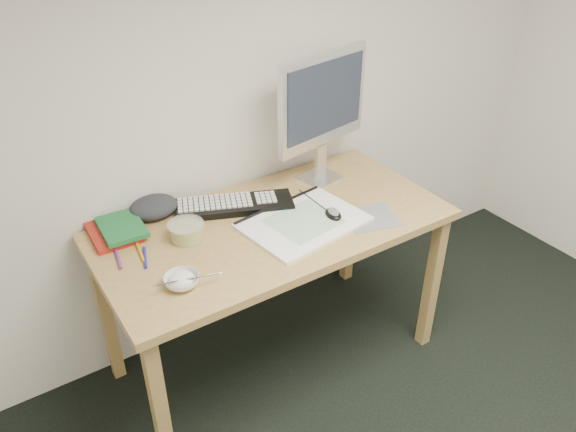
% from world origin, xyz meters
% --- Properties ---
extents(desk, '(1.40, 0.70, 0.75)m').
position_xyz_m(desk, '(-0.08, 1.43, 0.67)').
color(desk, tan).
rests_on(desk, ground).
extents(mousepad, '(0.25, 0.24, 0.00)m').
position_xyz_m(mousepad, '(0.26, 1.25, 0.75)').
color(mousepad, gray).
rests_on(mousepad, desk).
extents(sketchpad, '(0.51, 0.39, 0.01)m').
position_xyz_m(sketchpad, '(0.02, 1.36, 0.76)').
color(sketchpad, white).
rests_on(sketchpad, desk).
extents(keyboard, '(0.50, 0.32, 0.03)m').
position_xyz_m(keyboard, '(-0.16, 1.61, 0.76)').
color(keyboard, black).
rests_on(keyboard, desk).
extents(monitor, '(0.49, 0.18, 0.57)m').
position_xyz_m(monitor, '(0.29, 1.63, 1.11)').
color(monitor, silver).
rests_on(monitor, desk).
extents(mouse, '(0.08, 0.10, 0.03)m').
position_xyz_m(mouse, '(0.14, 1.32, 0.78)').
color(mouse, black).
rests_on(mouse, sketchpad).
extents(rice_bowl, '(0.12, 0.12, 0.04)m').
position_xyz_m(rice_bowl, '(-0.55, 1.26, 0.77)').
color(rice_bowl, white).
rests_on(rice_bowl, desk).
extents(chopsticks, '(0.22, 0.08, 0.02)m').
position_xyz_m(chopsticks, '(-0.54, 1.24, 0.79)').
color(chopsticks, '#AEADB0').
rests_on(chopsticks, rice_bowl).
extents(fruit_tub, '(0.14, 0.14, 0.07)m').
position_xyz_m(fruit_tub, '(-0.42, 1.51, 0.78)').
color(fruit_tub, '#DED74E').
rests_on(fruit_tub, desk).
extents(book_red, '(0.18, 0.24, 0.02)m').
position_xyz_m(book_red, '(-0.64, 1.69, 0.76)').
color(book_red, maroon).
rests_on(book_red, desk).
extents(book_green, '(0.17, 0.22, 0.02)m').
position_xyz_m(book_green, '(-0.61, 1.67, 0.78)').
color(book_green, '#196731').
rests_on(book_green, book_red).
extents(cloth_lump, '(0.19, 0.17, 0.07)m').
position_xyz_m(cloth_lump, '(-0.46, 1.75, 0.78)').
color(cloth_lump, '#27292F').
rests_on(cloth_lump, desk).
extents(pencil_pink, '(0.20, 0.04, 0.01)m').
position_xyz_m(pencil_pink, '(-0.04, 1.45, 0.75)').
color(pencil_pink, pink).
rests_on(pencil_pink, desk).
extents(pencil_tan, '(0.15, 0.14, 0.01)m').
position_xyz_m(pencil_tan, '(-0.05, 1.47, 0.75)').
color(pencil_tan, tan).
rests_on(pencil_tan, desk).
extents(pencil_black, '(0.18, 0.05, 0.01)m').
position_xyz_m(pencil_black, '(0.05, 1.50, 0.75)').
color(pencil_black, black).
rests_on(pencil_black, desk).
extents(marker_blue, '(0.05, 0.12, 0.01)m').
position_xyz_m(marker_blue, '(-0.60, 1.48, 0.76)').
color(marker_blue, '#1C1B95').
rests_on(marker_blue, desk).
extents(marker_orange, '(0.03, 0.13, 0.01)m').
position_xyz_m(marker_orange, '(-0.60, 1.52, 0.76)').
color(marker_orange, orange).
rests_on(marker_orange, desk).
extents(marker_purple, '(0.03, 0.12, 0.01)m').
position_xyz_m(marker_purple, '(-0.68, 1.52, 0.76)').
color(marker_purple, '#6E2484').
rests_on(marker_purple, desk).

